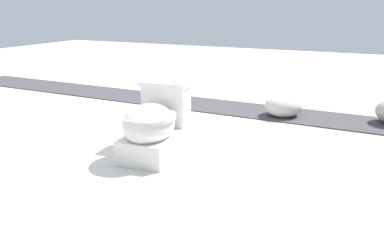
% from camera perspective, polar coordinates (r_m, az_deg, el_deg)
% --- Properties ---
extents(ground_plane, '(14.00, 14.00, 0.00)m').
position_cam_1_polar(ground_plane, '(3.11, -7.67, -2.95)').
color(ground_plane, beige).
extents(gravel_strip, '(0.56, 8.00, 0.01)m').
position_cam_1_polar(gravel_strip, '(3.98, 8.18, 1.57)').
color(gravel_strip, '#423F44').
rests_on(gravel_strip, ground).
extents(toilet, '(0.67, 0.44, 0.52)m').
position_cam_1_polar(toilet, '(2.73, -5.72, -0.82)').
color(toilet, white).
rests_on(toilet, ground).
extents(boulder_near, '(0.48, 0.49, 0.21)m').
position_cam_1_polar(boulder_near, '(3.79, 13.73, 2.03)').
color(boulder_near, '#B7B2AD').
rests_on(boulder_near, ground).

